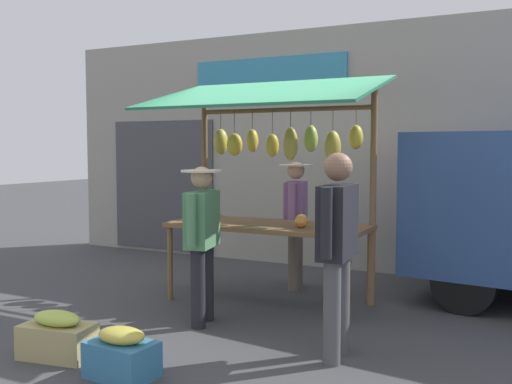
# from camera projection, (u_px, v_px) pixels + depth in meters

# --- Properties ---
(ground_plane) EXTENTS (40.00, 40.00, 0.00)m
(ground_plane) POSITION_uv_depth(u_px,v_px,m) (268.00, 302.00, 6.53)
(ground_plane) COLOR #424244
(street_backdrop) EXTENTS (9.00, 0.30, 3.40)m
(street_backdrop) POSITION_uv_depth(u_px,v_px,m) (330.00, 149.00, 8.39)
(street_backdrop) COLOR #9E998E
(street_backdrop) RESTS_ON ground
(market_stall) EXTENTS (2.50, 1.46, 2.50)m
(market_stall) POSITION_uv_depth(u_px,v_px,m) (271.00, 160.00, 6.47)
(market_stall) COLOR brown
(market_stall) RESTS_ON ground
(vendor_with_sunhat) EXTENTS (0.40, 0.66, 1.55)m
(vendor_with_sunhat) POSITION_uv_depth(u_px,v_px,m) (296.00, 215.00, 7.13)
(vendor_with_sunhat) COLOR #726656
(vendor_with_sunhat) RESTS_ON ground
(shopper_with_shopping_bag) EXTENTS (0.40, 0.66, 1.53)m
(shopper_with_shopping_bag) POSITION_uv_depth(u_px,v_px,m) (202.00, 233.00, 5.66)
(shopper_with_shopping_bag) COLOR #232328
(shopper_with_shopping_bag) RESTS_ON ground
(shopper_in_grey_tee) EXTENTS (0.25, 0.71, 1.68)m
(shopper_in_grey_tee) POSITION_uv_depth(u_px,v_px,m) (337.00, 240.00, 4.71)
(shopper_in_grey_tee) COLOR #4C4C51
(shopper_in_grey_tee) RESTS_ON ground
(produce_crate_near) EXTENTS (0.53, 0.38, 0.38)m
(produce_crate_near) POSITION_uv_depth(u_px,v_px,m) (122.00, 355.00, 4.38)
(produce_crate_near) COLOR teal
(produce_crate_near) RESTS_ON ground
(produce_crate_side) EXTENTS (0.63, 0.41, 0.39)m
(produce_crate_side) POSITION_uv_depth(u_px,v_px,m) (58.00, 337.00, 4.79)
(produce_crate_side) COLOR tan
(produce_crate_side) RESTS_ON ground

